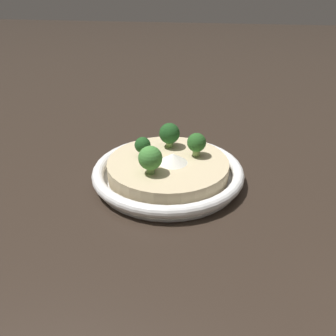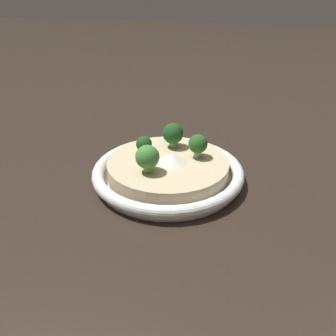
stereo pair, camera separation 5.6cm
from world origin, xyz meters
name	(u,v)px [view 1 (the left image)]	position (x,y,z in m)	size (l,w,h in m)	color
ground_plane	(168,180)	(0.00, 0.00, 0.00)	(6.00, 6.00, 0.00)	#2D231C
risotto_bowl	(168,171)	(0.00, 0.00, 0.02)	(0.26, 0.26, 0.04)	white
cheese_sprinkle	(173,158)	(0.01, -0.01, 0.05)	(0.05, 0.05, 0.02)	white
broccoli_right	(197,143)	(0.04, 0.03, 0.06)	(0.03, 0.03, 0.04)	#84A856
broccoli_front_left	(150,159)	(-0.02, -0.05, 0.06)	(0.04, 0.04, 0.05)	#668E47
broccoli_left	(143,145)	(-0.05, 0.01, 0.06)	(0.03, 0.03, 0.04)	#668E47
broccoli_back_left	(169,134)	(-0.01, 0.05, 0.06)	(0.04, 0.04, 0.05)	#759E4C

